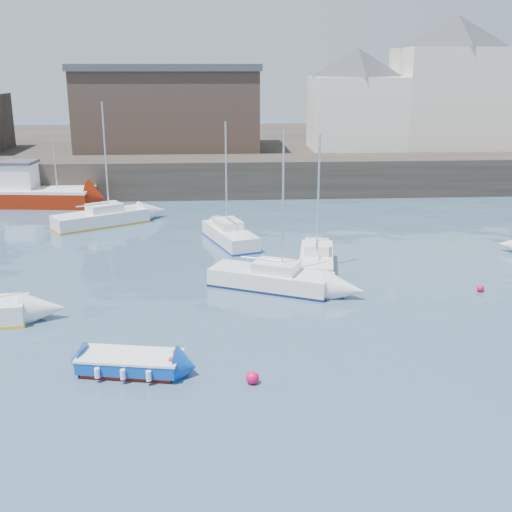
{
  "coord_description": "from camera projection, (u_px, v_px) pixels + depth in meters",
  "views": [
    {
      "loc": [
        -1.88,
        -17.51,
        10.36
      ],
      "look_at": [
        0.0,
        12.0,
        1.5
      ],
      "focal_mm": 45.0,
      "sensor_mm": 36.0,
      "label": 1
    }
  ],
  "objects": [
    {
      "name": "sailboat_b",
      "position": [
        271.0,
        278.0,
        30.76
      ],
      "size": [
        6.16,
        4.27,
        7.62
      ],
      "color": "white",
      "rests_on": "ground"
    },
    {
      "name": "quay_wall",
      "position": [
        238.0,
        176.0,
        52.86
      ],
      "size": [
        90.0,
        5.0,
        3.0
      ],
      "primitive_type": "cube",
      "color": "#28231E",
      "rests_on": "ground"
    },
    {
      "name": "fishing_boat",
      "position": [
        34.0,
        192.0,
        48.71
      ],
      "size": [
        8.55,
        3.98,
        5.47
      ],
      "color": "maroon",
      "rests_on": "ground"
    },
    {
      "name": "sailboat_c",
      "position": [
        316.0,
        261.0,
        33.4
      ],
      "size": [
        2.57,
        5.53,
        7.01
      ],
      "color": "white",
      "rests_on": "ground"
    },
    {
      "name": "buoy_near",
      "position": [
        252.0,
        383.0,
        21.7
      ],
      "size": [
        0.45,
        0.45,
        0.45
      ],
      "primitive_type": "sphere",
      "color": "#DE0848",
      "rests_on": "ground"
    },
    {
      "name": "buoy_far",
      "position": [
        290.0,
        267.0,
        34.19
      ],
      "size": [
        0.37,
        0.37,
        0.37
      ],
      "primitive_type": "sphere",
      "color": "#DE0848",
      "rests_on": "ground"
    },
    {
      "name": "sailboat_h",
      "position": [
        101.0,
        218.0,
        42.76
      ],
      "size": [
        6.39,
        5.02,
        8.08
      ],
      "color": "white",
      "rests_on": "ground"
    },
    {
      "name": "bldg_east_d",
      "position": [
        356.0,
        99.0,
        58.06
      ],
      "size": [
        11.14,
        11.14,
        8.95
      ],
      "color": "white",
      "rests_on": "land_strip"
    },
    {
      "name": "warehouse",
      "position": [
        169.0,
        107.0,
        58.67
      ],
      "size": [
        16.4,
        10.4,
        7.6
      ],
      "color": "#3D2D26",
      "rests_on": "land_strip"
    },
    {
      "name": "buoy_mid",
      "position": [
        480.0,
        292.0,
        30.45
      ],
      "size": [
        0.36,
        0.36,
        0.36
      ],
      "primitive_type": "sphere",
      "color": "#DE0848",
      "rests_on": "ground"
    },
    {
      "name": "bldg_east_a",
      "position": [
        453.0,
        82.0,
        58.67
      ],
      "size": [
        13.36,
        13.36,
        11.8
      ],
      "color": "beige",
      "rests_on": "land_strip"
    },
    {
      "name": "land_strip",
      "position": [
        232.0,
        150.0,
        70.1
      ],
      "size": [
        90.0,
        32.0,
        2.8
      ],
      "primitive_type": "cube",
      "color": "#28231E",
      "rests_on": "ground"
    },
    {
      "name": "water",
      "position": [
        281.0,
        413.0,
        19.83
      ],
      "size": [
        220.0,
        220.0,
        0.0
      ],
      "primitive_type": "plane",
      "color": "#2D4760",
      "rests_on": "ground"
    },
    {
      "name": "blue_dinghy",
      "position": [
        130.0,
        363.0,
        22.36
      ],
      "size": [
        3.77,
        2.17,
        0.68
      ],
      "color": "maroon",
      "rests_on": "ground"
    },
    {
      "name": "sailboat_f",
      "position": [
        230.0,
        235.0,
        38.56
      ],
      "size": [
        3.45,
        5.8,
        7.18
      ],
      "color": "white",
      "rests_on": "ground"
    }
  ]
}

